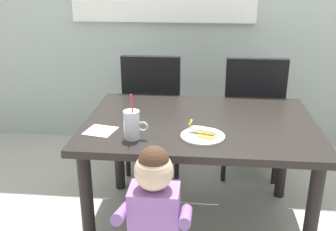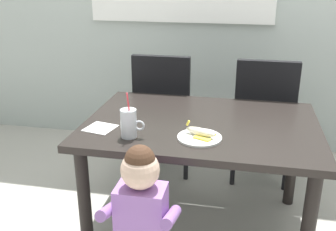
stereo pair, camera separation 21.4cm
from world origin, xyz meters
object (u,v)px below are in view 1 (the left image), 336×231
Objects in this scene: dining_table at (200,136)px; milk_cup at (132,126)px; snack_plate at (203,136)px; paper_napkin at (100,131)px; dining_chair_right at (251,111)px; peeled_banana at (204,131)px; dining_chair_left at (153,107)px; toddler_standing at (154,211)px.

milk_cup is at bearing -140.18° from dining_table.
dining_table is at bearing 39.82° from milk_cup.
milk_cup is at bearing -172.43° from snack_plate.
milk_cup reaches higher than paper_napkin.
dining_chair_right is 6.40× the size of paper_napkin.
snack_plate is at bearing -108.94° from peeled_banana.
milk_cup is at bearing -170.57° from peeled_banana.
dining_table is 0.58m from paper_napkin.
dining_chair_left is 1.00m from snack_plate.
peeled_banana is (-0.35, -0.89, 0.20)m from dining_chair_right.
toddler_standing is at bearing -105.76° from dining_table.
dining_chair_right is at bearing 179.54° from dining_chair_left.
dining_chair_left is at bearing 113.23° from peeled_banana.
dining_table is 0.26m from snack_plate.
snack_plate reaches higher than paper_napkin.
paper_napkin is (-0.55, 0.03, -0.00)m from snack_plate.
snack_plate is 0.55m from paper_napkin.
dining_chair_left is (-0.36, 0.67, -0.07)m from dining_table.
dining_chair_right reaches higher than paper_napkin.
dining_chair_left reaches higher than milk_cup.
dining_table is 7.57× the size of peeled_banana.
milk_cup is at bearing 91.22° from dining_chair_left.
dining_table is at bearing 60.74° from dining_chair_right.
snack_plate is 1.53× the size of paper_napkin.
snack_plate is at bearing -2.92° from paper_napkin.
dining_chair_left is 1.15× the size of toddler_standing.
toddler_standing is 0.50m from snack_plate.
dining_chair_right is at bearing 60.74° from dining_table.
milk_cup is (-0.34, -0.29, 0.16)m from dining_table.
dining_table is 5.27× the size of milk_cup.
dining_chair_right is at bearing 68.56° from snack_plate.
peeled_banana is at bearing -1.58° from paper_napkin.
snack_plate is at bearing 112.71° from dining_chair_left.
dining_chair_left reaches higher than snack_plate.
milk_cup is at bearing -21.94° from paper_napkin.
toddler_standing is (-0.18, -0.65, -0.09)m from dining_table.
snack_plate is 0.03m from peeled_banana.
dining_chair_right reaches higher than peeled_banana.
toddler_standing is 0.47m from milk_cup.
snack_plate is (0.20, 0.41, 0.19)m from toddler_standing.
snack_plate is 1.32× the size of peeled_banana.
dining_chair_right is 0.98m from peeled_banana.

